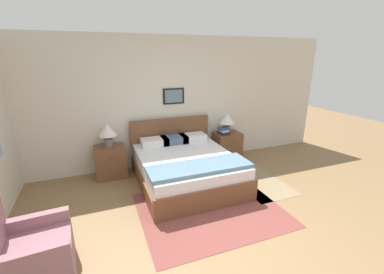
% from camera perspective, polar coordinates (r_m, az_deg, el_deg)
% --- Properties ---
extents(ground_plane, '(16.00, 16.00, 0.00)m').
position_cam_1_polar(ground_plane, '(3.32, 8.64, -24.39)').
color(ground_plane, olive).
extents(wall_back, '(7.66, 0.09, 2.60)m').
position_cam_1_polar(wall_back, '(5.27, -6.60, 7.56)').
color(wall_back, beige).
rests_on(wall_back, ground_plane).
extents(area_rug_main, '(2.07, 1.71, 0.01)m').
position_cam_1_polar(area_rug_main, '(4.02, 4.09, -15.76)').
color(area_rug_main, brown).
rests_on(area_rug_main, ground_plane).
extents(area_rug_bedside, '(0.81, 1.32, 0.01)m').
position_cam_1_polar(area_rug_bedside, '(4.93, 14.49, -9.57)').
color(area_rug_bedside, '#897556').
rests_on(area_rug_bedside, ground_plane).
extents(bed, '(1.66, 1.96, 0.99)m').
position_cam_1_polar(bed, '(4.65, -1.36, -6.71)').
color(bed, brown).
rests_on(bed, ground_plane).
extents(armchair, '(0.76, 0.75, 0.92)m').
position_cam_1_polar(armchair, '(3.24, -32.50, -21.58)').
color(armchair, '#8E606B').
rests_on(armchair, ground_plane).
extents(nightstand_near_window, '(0.56, 0.46, 0.60)m').
position_cam_1_polar(nightstand_near_window, '(5.10, -17.59, -5.24)').
color(nightstand_near_window, brown).
rests_on(nightstand_near_window, ground_plane).
extents(nightstand_by_door, '(0.56, 0.46, 0.60)m').
position_cam_1_polar(nightstand_by_door, '(5.76, 7.79, -1.93)').
color(nightstand_by_door, brown).
rests_on(nightstand_by_door, ground_plane).
extents(table_lamp_near_window, '(0.34, 0.34, 0.43)m').
position_cam_1_polar(table_lamp_near_window, '(4.92, -18.28, 1.18)').
color(table_lamp_near_window, slate).
rests_on(table_lamp_near_window, nightstand_near_window).
extents(table_lamp_by_door, '(0.34, 0.34, 0.43)m').
position_cam_1_polar(table_lamp_by_door, '(5.59, 7.82, 3.82)').
color(table_lamp_by_door, slate).
rests_on(table_lamp_by_door, nightstand_by_door).
extents(book_thick_bottom, '(0.19, 0.26, 0.03)m').
position_cam_1_polar(book_thick_bottom, '(5.56, 7.01, 0.83)').
color(book_thick_bottom, '#232328').
rests_on(book_thick_bottom, nightstand_by_door).
extents(book_hardcover_middle, '(0.21, 0.25, 0.03)m').
position_cam_1_polar(book_hardcover_middle, '(5.56, 7.02, 1.15)').
color(book_hardcover_middle, '#232328').
rests_on(book_hardcover_middle, book_thick_bottom).
extents(book_novel_upper, '(0.17, 0.22, 0.03)m').
position_cam_1_polar(book_novel_upper, '(5.55, 7.03, 1.46)').
color(book_novel_upper, silver).
rests_on(book_novel_upper, book_hardcover_middle).
extents(book_slim_near_top, '(0.19, 0.23, 0.04)m').
position_cam_1_polar(book_slim_near_top, '(5.54, 7.04, 1.81)').
color(book_slim_near_top, '#335693').
rests_on(book_slim_near_top, book_novel_upper).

